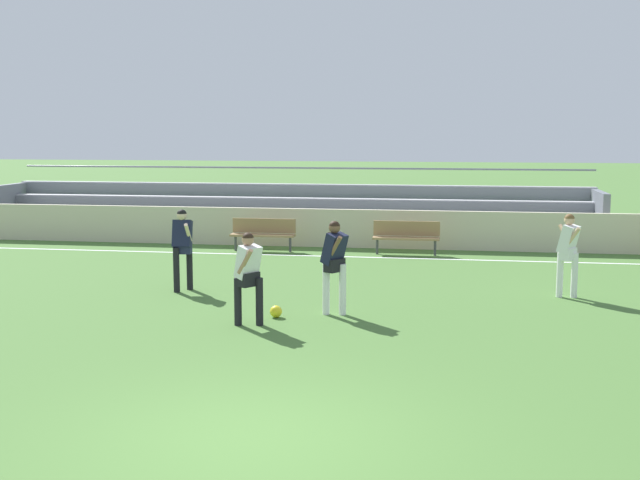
% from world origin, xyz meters
% --- Properties ---
extents(ground_plane, '(160.00, 160.00, 0.00)m').
position_xyz_m(ground_plane, '(0.00, 0.00, 0.00)').
color(ground_plane, '#477033').
extents(field_line_sideline, '(44.00, 0.12, 0.01)m').
position_xyz_m(field_line_sideline, '(0.00, 12.89, 0.00)').
color(field_line_sideline, white).
rests_on(field_line_sideline, ground).
extents(sideline_wall, '(48.00, 0.16, 1.10)m').
position_xyz_m(sideline_wall, '(0.00, 14.64, 0.55)').
color(sideline_wall, beige).
rests_on(sideline_wall, ground).
extents(bleacher_stand, '(19.00, 2.65, 2.15)m').
position_xyz_m(bleacher_stand, '(-3.03, 16.58, 0.89)').
color(bleacher_stand, '#B2B2B7').
rests_on(bleacher_stand, ground).
extents(bench_near_wall_gap, '(1.80, 0.40, 0.90)m').
position_xyz_m(bench_near_wall_gap, '(0.88, 13.57, 0.55)').
color(bench_near_wall_gap, '#99754C').
rests_on(bench_near_wall_gap, ground).
extents(bench_near_bin, '(1.80, 0.40, 0.90)m').
position_xyz_m(bench_near_bin, '(-3.09, 13.57, 0.55)').
color(bench_near_bin, '#99754C').
rests_on(bench_near_bin, ground).
extents(player_white_wide_left, '(0.49, 0.70, 1.61)m').
position_xyz_m(player_white_wide_left, '(-1.33, 5.04, 0.95)').
color(player_white_wide_left, black).
rests_on(player_white_wide_left, ground).
extents(player_dark_wide_right, '(0.52, 0.67, 1.72)m').
position_xyz_m(player_dark_wide_right, '(0.01, 6.09, 1.03)').
color(player_dark_wide_right, white).
rests_on(player_dark_wide_right, ground).
extents(player_dark_dropping_back, '(0.45, 0.68, 1.72)m').
position_xyz_m(player_dark_dropping_back, '(-3.43, 7.76, 1.03)').
color(player_dark_dropping_back, black).
rests_on(player_dark_dropping_back, ground).
extents(player_white_deep_cover, '(0.50, 0.65, 1.69)m').
position_xyz_m(player_white_deep_cover, '(4.40, 8.38, 1.01)').
color(player_white_deep_cover, white).
rests_on(player_white_deep_cover, ground).
extents(soccer_ball, '(0.22, 0.22, 0.22)m').
position_xyz_m(soccer_ball, '(-0.99, 5.68, 0.11)').
color(soccer_ball, yellow).
rests_on(soccer_ball, ground).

